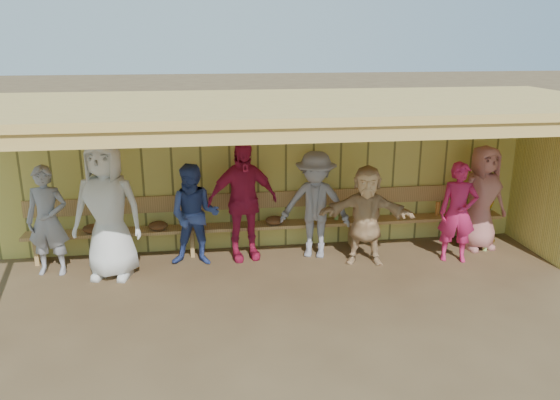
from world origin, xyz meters
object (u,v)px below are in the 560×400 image
object	(u,v)px
player_d	(243,201)
player_e	(315,205)
player_g	(458,212)
player_b	(108,209)
player_a	(48,221)
player_c	(195,215)
player_h	(482,198)
player_f	(366,215)
bench	(273,218)

from	to	relation	value
player_d	player_e	size ratio (longest dim) A/B	1.10
player_d	player_g	xyz separation A→B (m)	(3.20, -0.54, -0.15)
player_b	player_d	bearing A→B (deg)	23.42
player_a	player_g	xyz separation A→B (m)	(5.98, -0.35, -0.03)
player_c	player_h	bearing A→B (deg)	9.02
player_f	player_h	world-z (taller)	player_h
player_a	player_h	world-z (taller)	player_h
player_c	player_d	bearing A→B (deg)	19.49
player_d	player_f	xyz separation A→B (m)	(1.80, -0.43, -0.17)
player_d	player_h	size ratio (longest dim) A/B	1.09
player_a	player_c	bearing A→B (deg)	7.42
player_h	player_b	bearing A→B (deg)	173.40
player_b	player_a	bearing A→B (deg)	177.67
player_d	player_f	size ratio (longest dim) A/B	1.22
player_g	player_d	bearing A→B (deg)	-172.56
player_c	player_f	distance (m)	2.55
player_d	player_h	world-z (taller)	player_d
player_a	player_f	world-z (taller)	player_a
player_g	bench	xyz separation A→B (m)	(-2.69, 0.84, -0.24)
player_a	player_g	distance (m)	5.99
player_d	player_h	xyz separation A→B (m)	(3.79, -0.11, -0.07)
player_d	bench	bearing A→B (deg)	19.73
player_a	player_e	xyz separation A→B (m)	(3.89, 0.11, 0.03)
player_f	player_g	xyz separation A→B (m)	(1.39, -0.10, 0.01)
player_e	player_b	bearing A→B (deg)	-154.39
player_e	player_h	xyz separation A→B (m)	(2.69, -0.04, 0.01)
player_c	player_d	size ratio (longest dim) A/B	0.84
player_b	player_d	world-z (taller)	player_b
player_h	bench	size ratio (longest dim) A/B	0.22
player_b	player_e	world-z (taller)	player_b
player_e	player_g	world-z (taller)	player_e
player_a	player_d	distance (m)	2.79
player_a	player_d	xyz separation A→B (m)	(2.78, 0.19, 0.12)
player_a	player_d	bearing A→B (deg)	9.89
player_b	player_f	distance (m)	3.72
player_b	bench	xyz separation A→B (m)	(2.41, 0.71, -0.47)
player_a	player_d	size ratio (longest dim) A/B	0.87
player_a	player_e	size ratio (longest dim) A/B	0.96
player_b	bench	bearing A→B (deg)	27.84
player_d	player_g	bearing A→B (deg)	-20.94
player_b	player_f	world-z (taller)	player_b
bench	player_d	bearing A→B (deg)	-148.89
player_d	player_f	world-z (taller)	player_d
player_d	bench	size ratio (longest dim) A/B	0.24
player_c	player_g	size ratio (longest dim) A/B	1.01
player_g	bench	distance (m)	2.83
player_b	player_c	distance (m)	1.23
bench	player_b	bearing A→B (deg)	-163.61
player_d	player_g	distance (m)	3.25
player_a	bench	xyz separation A→B (m)	(3.29, 0.50, -0.27)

